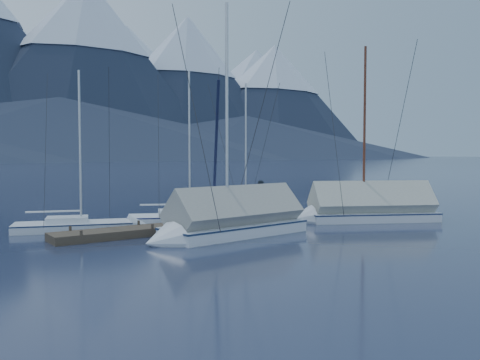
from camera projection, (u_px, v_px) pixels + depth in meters
name	position (u px, v px, depth m)	size (l,w,h in m)	color
ground	(265.00, 230.00, 23.14)	(1000.00, 1000.00, 0.00)	#171D34
dock	(240.00, 223.00, 24.76)	(18.00, 1.50, 0.54)	#382D23
mooring_posts	(232.00, 219.00, 24.46)	(15.12, 1.52, 0.35)	#382D23
sailboat_open_left	(91.00, 227.00, 23.16)	(6.22, 3.61, 7.94)	silver
sailboat_open_mid	(198.00, 220.00, 25.66)	(6.44, 4.35, 8.33)	white
sailboat_open_right	(252.00, 215.00, 27.68)	(6.09, 2.58, 7.95)	white
sailboat_covered_near	(360.00, 211.00, 26.25)	(7.86, 5.53, 9.95)	silver
sailboat_covered_far	(224.00, 224.00, 21.23)	(7.78, 3.26, 10.67)	white
person	(261.00, 197.00, 26.00)	(0.65, 0.43, 1.79)	black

